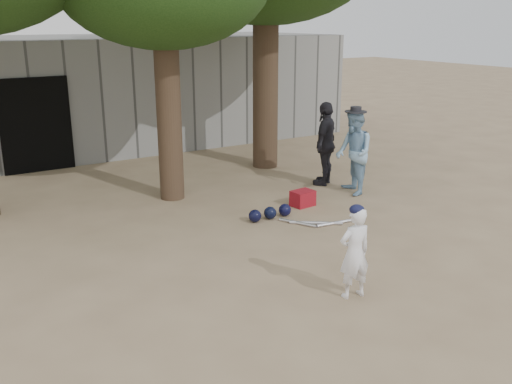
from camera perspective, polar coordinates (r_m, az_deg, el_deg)
ground at (r=7.92m, az=0.14°, el=-9.07°), size 70.00×70.00×0.00m
boy_player at (r=7.42m, az=9.83°, el=-6.02°), size 0.48×0.34×1.22m
spectator_blue at (r=11.76m, az=9.75°, el=3.89°), size 0.90×1.01×1.73m
spectator_dark at (r=12.39m, az=6.97°, el=4.83°), size 1.12×0.97×1.80m
red_bag at (r=11.04m, az=4.69°, el=-0.63°), size 0.45×0.36×0.30m
back_building at (r=16.92m, az=-19.02°, el=9.34°), size 16.00×5.24×3.00m
helmet_row at (r=10.30m, az=1.42°, el=-2.10°), size 0.87×0.24×0.23m
bat_pile at (r=10.11m, az=6.03°, el=-3.09°), size 1.09×0.81×0.06m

